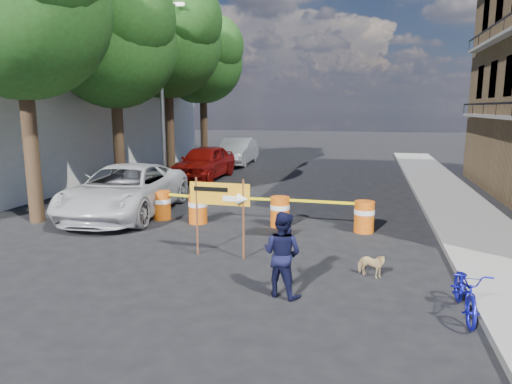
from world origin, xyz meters
The scene contains 19 objects.
ground centered at (0.00, 0.00, 0.00)m, with size 120.00×120.00×0.00m, color black.
sidewalk_east centered at (6.20, 6.00, 0.07)m, with size 2.40×40.00×0.15m, color gray.
white_building centered at (-13.00, 10.00, 3.00)m, with size 8.00×22.00×6.00m, color silver.
tree_near centered at (-6.73, 2.00, 6.36)m, with size 5.46×5.20×9.15m.
tree_mid_a centered at (-6.74, 7.00, 6.01)m, with size 5.25×5.00×8.68m.
tree_mid_b centered at (-6.73, 12.00, 6.71)m, with size 5.67×5.40×9.62m.
tree_far centered at (-6.74, 17.00, 6.22)m, with size 5.04×4.80×8.84m.
streetlamp centered at (-5.93, 9.50, 4.38)m, with size 1.25×0.18×8.00m.
barrel_far_left centered at (-3.19, 3.25, 0.47)m, with size 0.58×0.58×0.90m.
barrel_mid_left centered at (-1.90, 3.05, 0.47)m, with size 0.58×0.58×0.90m.
barrel_mid_right centered at (0.62, 3.24, 0.47)m, with size 0.58×0.58×0.90m.
barrel_far_right centered at (3.06, 3.20, 0.47)m, with size 0.58×0.58×0.90m.
detour_sign centered at (-0.03, 0.13, 1.39)m, with size 1.47×0.28×1.89m.
pedestrian centered at (1.62, -1.73, 0.81)m, with size 0.79×0.62×1.63m, color black.
bicycle centered at (4.80, -1.82, 0.85)m, with size 0.59×0.89×1.69m, color #1515AB.
dog centered at (3.25, -0.36, 0.26)m, with size 0.28×0.63×0.53m, color #D9B97C.
suv_white centered at (-4.62, 3.55, 0.82)m, with size 2.72×5.89×1.64m, color silver.
sedan_red centered at (-4.80, 11.56, 0.83)m, with size 1.96×4.87×1.66m, color maroon.
sedan_silver centered at (-4.80, 17.43, 0.83)m, with size 1.75×5.01×1.65m, color #B6B9BE.
Camera 1 is at (3.09, -9.75, 3.49)m, focal length 32.00 mm.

